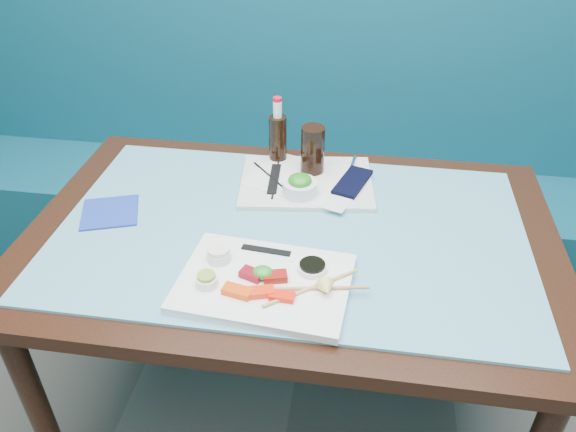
# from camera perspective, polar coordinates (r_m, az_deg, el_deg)

# --- Properties ---
(booth_bench) EXTENTS (3.00, 0.56, 1.17)m
(booth_bench) POSITION_cam_1_polar(r_m,az_deg,el_deg) (2.39, 3.22, 3.16)
(booth_bench) COLOR #0F4C5F
(booth_bench) RESTS_ON ground
(dining_table) EXTENTS (1.40, 0.90, 0.75)m
(dining_table) POSITION_cam_1_polar(r_m,az_deg,el_deg) (1.54, 0.29, -4.04)
(dining_table) COLOR black
(dining_table) RESTS_ON ground
(glass_top) EXTENTS (1.22, 0.76, 0.01)m
(glass_top) POSITION_cam_1_polar(r_m,az_deg,el_deg) (1.48, 0.30, -1.42)
(glass_top) COLOR #5BA1B7
(glass_top) RESTS_ON dining_table
(sashimi_plate) EXTENTS (0.41, 0.31, 0.02)m
(sashimi_plate) POSITION_cam_1_polar(r_m,az_deg,el_deg) (1.30, -2.42, -6.82)
(sashimi_plate) COLOR white
(sashimi_plate) RESTS_ON glass_top
(salmon_left) EXTENTS (0.07, 0.05, 0.02)m
(salmon_left) POSITION_cam_1_polar(r_m,az_deg,el_deg) (1.26, -5.17, -7.62)
(salmon_left) COLOR #FD460A
(salmon_left) RESTS_ON sashimi_plate
(salmon_mid) EXTENTS (0.07, 0.05, 0.02)m
(salmon_mid) POSITION_cam_1_polar(r_m,az_deg,el_deg) (1.25, -2.87, -7.73)
(salmon_mid) COLOR #FF2F0A
(salmon_mid) RESTS_ON sashimi_plate
(salmon_right) EXTENTS (0.06, 0.03, 0.01)m
(salmon_right) POSITION_cam_1_polar(r_m,az_deg,el_deg) (1.24, -0.62, -8.16)
(salmon_right) COLOR #FF1E0A
(salmon_right) RESTS_ON sashimi_plate
(tuna_left) EXTENTS (0.06, 0.05, 0.02)m
(tuna_left) POSITION_cam_1_polar(r_m,az_deg,el_deg) (1.30, -3.71, -5.93)
(tuna_left) COLOR maroon
(tuna_left) RESTS_ON sashimi_plate
(tuna_right) EXTENTS (0.06, 0.05, 0.02)m
(tuna_right) POSITION_cam_1_polar(r_m,az_deg,el_deg) (1.29, -1.30, -6.17)
(tuna_right) COLOR maroon
(tuna_right) RESTS_ON sashimi_plate
(seaweed_garnish) EXTENTS (0.06, 0.05, 0.03)m
(seaweed_garnish) POSITION_cam_1_polar(r_m,az_deg,el_deg) (1.29, -2.58, -5.74)
(seaweed_garnish) COLOR #249021
(seaweed_garnish) RESTS_ON sashimi_plate
(ramekin_wasabi) EXTENTS (0.06, 0.06, 0.02)m
(ramekin_wasabi) POSITION_cam_1_polar(r_m,az_deg,el_deg) (1.29, -8.25, -6.54)
(ramekin_wasabi) COLOR white
(ramekin_wasabi) RESTS_ON sashimi_plate
(wasabi_fill) EXTENTS (0.04, 0.04, 0.01)m
(wasabi_fill) POSITION_cam_1_polar(r_m,az_deg,el_deg) (1.28, -8.30, -6.03)
(wasabi_fill) COLOR #7CAC37
(wasabi_fill) RESTS_ON ramekin_wasabi
(ramekin_ginger) EXTENTS (0.07, 0.07, 0.02)m
(ramekin_ginger) POSITION_cam_1_polar(r_m,az_deg,el_deg) (1.35, -7.03, -4.03)
(ramekin_ginger) COLOR white
(ramekin_ginger) RESTS_ON sashimi_plate
(ginger_fill) EXTENTS (0.06, 0.06, 0.01)m
(ginger_fill) POSITION_cam_1_polar(r_m,az_deg,el_deg) (1.34, -7.09, -3.46)
(ginger_fill) COLOR #F7E6CA
(ginger_fill) RESTS_ON ramekin_ginger
(soy_dish) EXTENTS (0.09, 0.09, 0.01)m
(soy_dish) POSITION_cam_1_polar(r_m,az_deg,el_deg) (1.31, 2.48, -5.29)
(soy_dish) COLOR white
(soy_dish) RESTS_ON sashimi_plate
(soy_fill) EXTENTS (0.07, 0.07, 0.01)m
(soy_fill) POSITION_cam_1_polar(r_m,az_deg,el_deg) (1.31, 2.49, -4.96)
(soy_fill) COLOR black
(soy_fill) RESTS_ON soy_dish
(lemon_wedge) EXTENTS (0.05, 0.04, 0.04)m
(lemon_wedge) POSITION_cam_1_polar(r_m,az_deg,el_deg) (1.24, 3.92, -7.35)
(lemon_wedge) COLOR #FFF678
(lemon_wedge) RESTS_ON sashimi_plate
(chopstick_sleeve) EXTENTS (0.12, 0.03, 0.00)m
(chopstick_sleeve) POSITION_cam_1_polar(r_m,az_deg,el_deg) (1.37, -2.24, -3.50)
(chopstick_sleeve) COLOR black
(chopstick_sleeve) RESTS_ON sashimi_plate
(wooden_chopstick_a) EXTENTS (0.20, 0.16, 0.01)m
(wooden_chopstick_a) POSITION_cam_1_polar(r_m,az_deg,el_deg) (1.27, 2.37, -7.29)
(wooden_chopstick_a) COLOR tan
(wooden_chopstick_a) RESTS_ON sashimi_plate
(wooden_chopstick_b) EXTENTS (0.24, 0.05, 0.01)m
(wooden_chopstick_b) POSITION_cam_1_polar(r_m,az_deg,el_deg) (1.27, 2.82, -7.34)
(wooden_chopstick_b) COLOR #B07C53
(wooden_chopstick_b) RESTS_ON sashimi_plate
(serving_tray) EXTENTS (0.42, 0.33, 0.01)m
(serving_tray) POSITION_cam_1_polar(r_m,az_deg,el_deg) (1.66, 1.89, 3.45)
(serving_tray) COLOR silver
(serving_tray) RESTS_ON glass_top
(paper_placemat) EXTENTS (0.38, 0.32, 0.00)m
(paper_placemat) POSITION_cam_1_polar(r_m,az_deg,el_deg) (1.66, 1.89, 3.69)
(paper_placemat) COLOR silver
(paper_placemat) RESTS_ON serving_tray
(seaweed_bowl) EXTENTS (0.10, 0.10, 0.04)m
(seaweed_bowl) POSITION_cam_1_polar(r_m,az_deg,el_deg) (1.58, 1.21, 2.89)
(seaweed_bowl) COLOR white
(seaweed_bowl) RESTS_ON serving_tray
(seaweed_salad) EXTENTS (0.07, 0.07, 0.03)m
(seaweed_salad) POSITION_cam_1_polar(r_m,az_deg,el_deg) (1.57, 1.22, 3.65)
(seaweed_salad) COLOR #237C1C
(seaweed_salad) RESTS_ON seaweed_bowl
(cola_glass) EXTENTS (0.09, 0.09, 0.14)m
(cola_glass) POSITION_cam_1_polar(r_m,az_deg,el_deg) (1.67, 2.52, 6.73)
(cola_glass) COLOR black
(cola_glass) RESTS_ON serving_tray
(navy_pouch) EXTENTS (0.12, 0.17, 0.01)m
(navy_pouch) POSITION_cam_1_polar(r_m,az_deg,el_deg) (1.65, 6.57, 3.46)
(navy_pouch) COLOR black
(navy_pouch) RESTS_ON serving_tray
(fork) EXTENTS (0.02, 0.09, 0.01)m
(fork) POSITION_cam_1_polar(r_m,az_deg,el_deg) (1.74, 6.57, 5.26)
(fork) COLOR white
(fork) RESTS_ON serving_tray
(black_chopstick_a) EXTENTS (0.15, 0.17, 0.01)m
(black_chopstick_a) POSITION_cam_1_polar(r_m,az_deg,el_deg) (1.66, -1.55, 3.84)
(black_chopstick_a) COLOR black
(black_chopstick_a) RESTS_ON serving_tray
(black_chopstick_b) EXTENTS (0.02, 0.21, 0.01)m
(black_chopstick_b) POSITION_cam_1_polar(r_m,az_deg,el_deg) (1.66, -1.28, 3.81)
(black_chopstick_b) COLOR black
(black_chopstick_b) RESTS_ON serving_tray
(tray_sleeve) EXTENTS (0.04, 0.17, 0.00)m
(tray_sleeve) POSITION_cam_1_polar(r_m,az_deg,el_deg) (1.66, -1.41, 3.81)
(tray_sleeve) COLOR black
(tray_sleeve) RESTS_ON serving_tray
(cola_bottle_body) EXTENTS (0.07, 0.07, 0.16)m
(cola_bottle_body) POSITION_cam_1_polar(r_m,az_deg,el_deg) (1.74, -1.04, 7.70)
(cola_bottle_body) COLOR black
(cola_bottle_body) RESTS_ON glass_top
(cola_bottle_neck) EXTENTS (0.03, 0.03, 0.05)m
(cola_bottle_neck) POSITION_cam_1_polar(r_m,az_deg,el_deg) (1.69, -1.08, 10.80)
(cola_bottle_neck) COLOR white
(cola_bottle_neck) RESTS_ON cola_bottle_body
(cola_bottle_cap) EXTENTS (0.03, 0.03, 0.01)m
(cola_bottle_cap) POSITION_cam_1_polar(r_m,az_deg,el_deg) (1.68, -1.09, 11.77)
(cola_bottle_cap) COLOR red
(cola_bottle_cap) RESTS_ON cola_bottle_neck
(blue_napkin) EXTENTS (0.19, 0.19, 0.01)m
(blue_napkin) POSITION_cam_1_polar(r_m,az_deg,el_deg) (1.61, -17.64, 0.36)
(blue_napkin) COLOR navy
(blue_napkin) RESTS_ON glass_top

